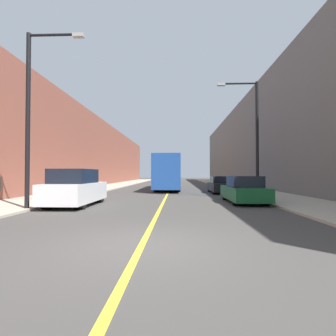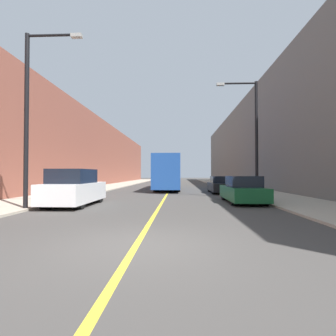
{
  "view_description": "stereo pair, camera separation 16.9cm",
  "coord_description": "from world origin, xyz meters",
  "px_view_note": "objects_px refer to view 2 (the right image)",
  "views": [
    {
      "loc": [
        0.83,
        -6.01,
        1.65
      ],
      "look_at": [
        -0.09,
        19.0,
        2.2
      ],
      "focal_mm": 28.0,
      "sensor_mm": 36.0,
      "label": 1
    },
    {
      "loc": [
        1.0,
        -6.0,
        1.65
      ],
      "look_at": [
        -0.09,
        19.0,
        2.2
      ],
      "focal_mm": 28.0,
      "sensor_mm": 36.0,
      "label": 2
    }
  ],
  "objects_px": {
    "street_lamp_left": "(31,108)",
    "street_lamp_right": "(253,131)",
    "car_right_mid": "(221,185)",
    "parked_suv_left": "(74,189)",
    "car_right_near": "(243,191)",
    "bus": "(169,172)"
  },
  "relations": [
    {
      "from": "street_lamp_left",
      "to": "street_lamp_right",
      "type": "bearing_deg",
      "value": 25.42
    },
    {
      "from": "car_right_mid",
      "to": "street_lamp_left",
      "type": "height_order",
      "value": "street_lamp_left"
    },
    {
      "from": "street_lamp_left",
      "to": "parked_suv_left",
      "type": "bearing_deg",
      "value": 54.19
    },
    {
      "from": "parked_suv_left",
      "to": "street_lamp_right",
      "type": "relative_size",
      "value": 0.61
    },
    {
      "from": "parked_suv_left",
      "to": "car_right_near",
      "type": "distance_m",
      "value": 9.25
    },
    {
      "from": "bus",
      "to": "car_right_mid",
      "type": "bearing_deg",
      "value": -45.67
    },
    {
      "from": "car_right_mid",
      "to": "street_lamp_left",
      "type": "xyz_separation_m",
      "value": [
        -10.27,
        -11.02,
        3.98
      ]
    },
    {
      "from": "car_right_near",
      "to": "street_lamp_right",
      "type": "xyz_separation_m",
      "value": [
        1.12,
        1.9,
        3.71
      ]
    },
    {
      "from": "bus",
      "to": "car_right_mid",
      "type": "distance_m",
      "value": 6.77
    },
    {
      "from": "car_right_mid",
      "to": "street_lamp_right",
      "type": "xyz_separation_m",
      "value": [
        1.21,
        -5.56,
        3.74
      ]
    },
    {
      "from": "car_right_near",
      "to": "car_right_mid",
      "type": "height_order",
      "value": "car_right_near"
    },
    {
      "from": "parked_suv_left",
      "to": "street_lamp_right",
      "type": "height_order",
      "value": "street_lamp_right"
    },
    {
      "from": "bus",
      "to": "car_right_mid",
      "type": "height_order",
      "value": "bus"
    },
    {
      "from": "bus",
      "to": "street_lamp_right",
      "type": "height_order",
      "value": "street_lamp_right"
    },
    {
      "from": "street_lamp_left",
      "to": "street_lamp_right",
      "type": "relative_size",
      "value": 1.06
    },
    {
      "from": "parked_suv_left",
      "to": "car_right_mid",
      "type": "height_order",
      "value": "parked_suv_left"
    },
    {
      "from": "street_lamp_left",
      "to": "car_right_near",
      "type": "bearing_deg",
      "value": 18.93
    },
    {
      "from": "car_right_near",
      "to": "street_lamp_left",
      "type": "relative_size",
      "value": 0.58
    },
    {
      "from": "car_right_near",
      "to": "street_lamp_left",
      "type": "bearing_deg",
      "value": -161.07
    },
    {
      "from": "bus",
      "to": "car_right_near",
      "type": "distance_m",
      "value": 13.18
    },
    {
      "from": "street_lamp_right",
      "to": "street_lamp_left",
      "type": "bearing_deg",
      "value": -154.58
    },
    {
      "from": "street_lamp_right",
      "to": "car_right_near",
      "type": "bearing_deg",
      "value": -120.46
    }
  ]
}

